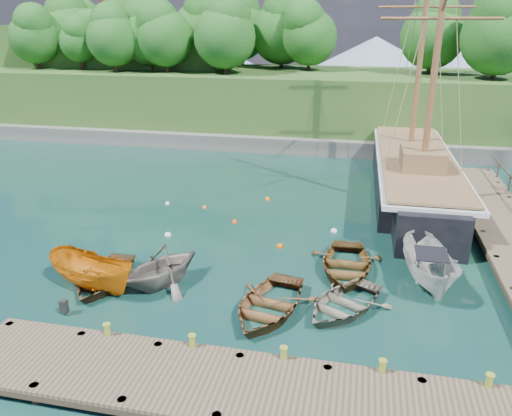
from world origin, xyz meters
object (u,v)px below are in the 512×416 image
Objects in this scene: motorboat_orange at (94,289)px; schooner at (414,176)px; rowboat_2 at (268,312)px; cabin_boat_white at (427,284)px; rowboat_0 at (104,284)px; rowboat_1 at (162,284)px; rowboat_3 at (342,310)px; rowboat_4 at (345,272)px.

motorboat_orange is 0.17× the size of schooner.
cabin_boat_white is at bearing 41.26° from rowboat_2.
cabin_boat_white is (13.51, 2.87, 0.00)m from rowboat_0.
schooner is (6.48, 15.99, 1.07)m from rowboat_2.
rowboat_2 is at bearing -73.03° from motorboat_orange.
rowboat_1 is (2.44, 0.46, 0.00)m from rowboat_0.
rowboat_1 is at bearing 8.96° from rowboat_0.
schooner reaches higher than rowboat_1.
rowboat_2 is 1.03× the size of motorboat_orange.
cabin_boat_white reaches higher than rowboat_0.
rowboat_1 is 18.67m from schooner.
rowboat_0 is 0.52m from motorboat_orange.
rowboat_4 reaches higher than rowboat_3.
motorboat_orange is 21.08m from schooner.
motorboat_orange is (-0.20, -0.48, 0.00)m from rowboat_0.
motorboat_orange reaches higher than rowboat_2.
rowboat_3 is (10.07, 0.06, 0.00)m from rowboat_0.
rowboat_4 is 0.95× the size of cabin_boat_white.
rowboat_1 is 0.92× the size of rowboat_3.
cabin_boat_white is (6.24, 3.58, 0.00)m from rowboat_2.
motorboat_orange is at bearing -146.86° from rowboat_3.
rowboat_0 is 0.92× the size of motorboat_orange.
rowboat_0 is 0.90× the size of rowboat_2.
cabin_boat_white reaches higher than rowboat_2.
rowboat_3 is at bearing -1.48° from rowboat_0.
motorboat_orange is at bearing -114.32° from rowboat_0.
motorboat_orange is at bearing -132.17° from schooner.
rowboat_2 is 2.90m from rowboat_3.
rowboat_2 is 0.94× the size of cabin_boat_white.
rowboat_4 is at bearing 120.82° from rowboat_3.
cabin_boat_white is (3.48, -0.37, 0.00)m from rowboat_4.
rowboat_1 is 0.82× the size of rowboat_2.
rowboat_1 is 0.14× the size of schooner.
rowboat_0 reaches higher than rowboat_3.
schooner is at bearing 79.35° from rowboat_2.
rowboat_1 reaches higher than rowboat_2.
rowboat_4 is at bearing 16.07° from rowboat_0.
rowboat_4 is at bearing -107.84° from schooner.
schooner reaches higher than rowboat_3.
schooner is at bearing 106.49° from rowboat_3.
rowboat_3 is 0.92× the size of motorboat_orange.
motorboat_orange is (-10.23, -3.72, 0.00)m from rowboat_4.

